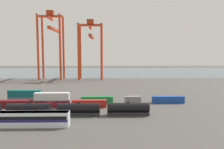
% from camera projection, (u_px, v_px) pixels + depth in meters
% --- Properties ---
extents(ground_plane, '(420.00, 420.00, 0.00)m').
position_uv_depth(ground_plane, '(70.00, 89.00, 117.43)').
color(ground_plane, '#4C4944').
extents(harbour_water, '(400.00, 110.00, 0.01)m').
position_uv_depth(harbour_water, '(87.00, 72.00, 222.35)').
color(harbour_water, '#475B6B').
rests_on(harbour_water, ground_plane).
extents(freight_tank_row, '(58.19, 2.79, 4.25)m').
position_uv_depth(freight_tank_row, '(54.00, 109.00, 68.29)').
color(freight_tank_row, '#232326').
rests_on(freight_tank_row, ground_plane).
extents(shipping_container_3, '(12.10, 2.44, 2.60)m').
position_uv_depth(shipping_container_3, '(15.00, 104.00, 78.63)').
color(shipping_container_3, maroon).
rests_on(shipping_container_3, ground_plane).
extents(shipping_container_4, '(12.10, 2.44, 2.60)m').
position_uv_depth(shipping_container_4, '(52.00, 104.00, 78.92)').
color(shipping_container_4, maroon).
rests_on(shipping_container_4, ground_plane).
extents(shipping_container_5, '(12.10, 2.44, 2.60)m').
position_uv_depth(shipping_container_5, '(52.00, 96.00, 78.67)').
color(shipping_container_5, silver).
rests_on(shipping_container_5, shipping_container_4).
extents(shipping_container_6, '(12.10, 2.44, 2.60)m').
position_uv_depth(shipping_container_6, '(89.00, 103.00, 79.21)').
color(shipping_container_6, '#AD211C').
rests_on(shipping_container_6, ground_plane).
extents(shipping_container_8, '(12.10, 2.44, 2.60)m').
position_uv_depth(shipping_container_8, '(25.00, 100.00, 84.67)').
color(shipping_container_8, slate).
rests_on(shipping_container_8, ground_plane).
extents(shipping_container_9, '(12.10, 2.44, 2.60)m').
position_uv_depth(shipping_container_9, '(25.00, 93.00, 84.42)').
color(shipping_container_9, '#146066').
rests_on(shipping_container_9, shipping_container_8).
extents(shipping_container_10, '(6.04, 2.44, 2.60)m').
position_uv_depth(shipping_container_10, '(61.00, 100.00, 84.97)').
color(shipping_container_10, silver).
rests_on(shipping_container_10, ground_plane).
extents(shipping_container_11, '(12.10, 2.44, 2.60)m').
position_uv_depth(shipping_container_11, '(97.00, 100.00, 85.28)').
color(shipping_container_11, '#197538').
rests_on(shipping_container_11, ground_plane).
extents(shipping_container_12, '(6.04, 2.44, 2.60)m').
position_uv_depth(shipping_container_12, '(133.00, 100.00, 85.58)').
color(shipping_container_12, slate).
rests_on(shipping_container_12, ground_plane).
extents(shipping_container_13, '(12.10, 2.44, 2.60)m').
position_uv_depth(shipping_container_13, '(168.00, 100.00, 85.88)').
color(shipping_container_13, '#1C4299').
rests_on(shipping_container_13, ground_plane).
extents(gantry_crane_west, '(16.90, 37.45, 48.82)m').
position_uv_depth(gantry_crane_west, '(52.00, 38.00, 162.59)').
color(gantry_crane_west, red).
rests_on(gantry_crane_west, ground_plane).
extents(gantry_crane_central, '(17.62, 34.60, 42.71)m').
position_uv_depth(gantry_crane_central, '(91.00, 43.00, 163.48)').
color(gantry_crane_central, red).
rests_on(gantry_crane_central, ground_plane).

